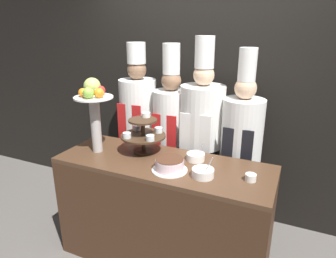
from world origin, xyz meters
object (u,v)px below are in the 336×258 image
at_px(tiered_stand, 143,133).
at_px(chef_left, 138,123).
at_px(cake_round, 170,165).
at_px(serving_bowl_far, 196,157).
at_px(cup_white, 251,177).
at_px(fruit_pedestal, 94,103).
at_px(serving_bowl_near, 203,173).
at_px(chef_right, 241,145).
at_px(chef_center_right, 201,133).
at_px(chef_center_left, 171,131).

relative_size(tiered_stand, chef_left, 0.21).
distance_m(cake_round, serving_bowl_far, 0.28).
relative_size(cake_round, cup_white, 3.51).
distance_m(fruit_pedestal, serving_bowl_near, 1.08).
distance_m(cup_white, serving_bowl_far, 0.50).
bearing_deg(chef_right, serving_bowl_far, -121.19).
relative_size(serving_bowl_far, chef_right, 0.09).
bearing_deg(serving_bowl_far, cup_white, -19.75).
xyz_separation_m(serving_bowl_far, chef_left, (-0.79, 0.45, 0.05)).
relative_size(fruit_pedestal, serving_bowl_far, 3.91).
xyz_separation_m(cup_white, chef_center_right, (-0.57, 0.62, 0.04)).
bearing_deg(serving_bowl_near, chef_right, 79.41).
relative_size(tiered_stand, serving_bowl_far, 2.39).
bearing_deg(cup_white, tiered_stand, 171.40).
height_order(serving_bowl_near, serving_bowl_far, serving_bowl_near).
height_order(serving_bowl_far, chef_center_right, chef_center_right).
height_order(chef_left, chef_right, chef_left).
height_order(chef_center_left, chef_center_right, chef_center_right).
relative_size(cake_round, chef_center_left, 0.15).
xyz_separation_m(cup_white, serving_bowl_far, (-0.47, 0.17, 0.00)).
bearing_deg(serving_bowl_far, chef_right, 58.81).
distance_m(tiered_stand, serving_bowl_near, 0.67).
relative_size(tiered_stand, chef_center_right, 0.20).
relative_size(fruit_pedestal, chef_left, 0.34).
bearing_deg(serving_bowl_near, chef_left, 143.06).
height_order(fruit_pedestal, chef_right, chef_right).
bearing_deg(chef_left, chef_right, -0.00).
distance_m(chef_center_left, chef_right, 0.70).
xyz_separation_m(serving_bowl_near, chef_center_right, (-0.25, 0.70, 0.04)).
height_order(chef_center_left, chef_right, chef_center_left).
relative_size(tiered_stand, chef_center_left, 0.21).
height_order(serving_bowl_near, chef_left, chef_left).
height_order(tiered_stand, chef_left, chef_left).
xyz_separation_m(chef_left, chef_center_left, (0.37, 0.00, -0.04)).
xyz_separation_m(serving_bowl_near, chef_center_left, (-0.56, 0.70, 0.01)).
height_order(tiered_stand, fruit_pedestal, fruit_pedestal).
relative_size(chef_left, chef_right, 1.01).
distance_m(serving_bowl_far, chef_center_left, 0.62).
bearing_deg(fruit_pedestal, chef_left, 83.90).
xyz_separation_m(cake_round, chef_left, (-0.68, 0.71, 0.03)).
bearing_deg(serving_bowl_near, fruit_pedestal, 174.96).
xyz_separation_m(chef_center_left, chef_center_right, (0.32, -0.00, 0.03)).
xyz_separation_m(tiered_stand, serving_bowl_near, (0.61, -0.22, -0.14)).
bearing_deg(chef_center_left, chef_center_right, -0.02).
distance_m(fruit_pedestal, chef_left, 0.71).
bearing_deg(tiered_stand, chef_left, 124.08).
bearing_deg(chef_center_left, fruit_pedestal, -125.41).
height_order(cake_round, cup_white, cake_round).
bearing_deg(chef_left, serving_bowl_far, -29.82).
bearing_deg(chef_center_right, chef_left, 180.00).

